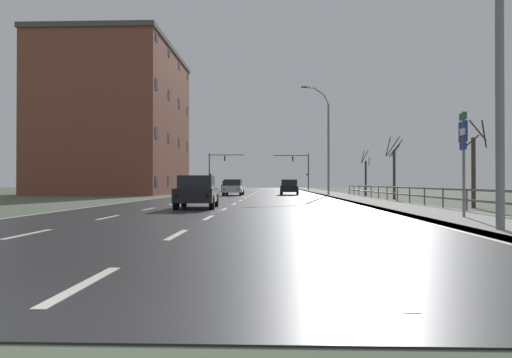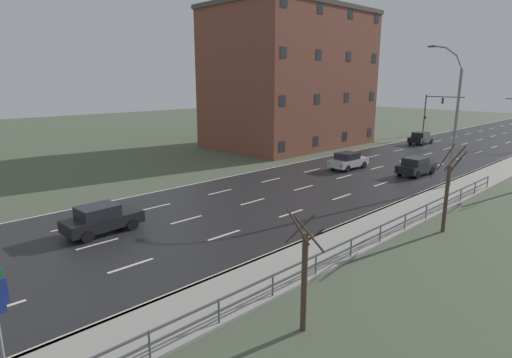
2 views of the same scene
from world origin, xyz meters
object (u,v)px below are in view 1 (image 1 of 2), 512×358
highway_sign (463,151)px  traffic_signal_right (302,166)px  car_far_right (233,187)px  car_near_left (289,187)px  brick_building (118,122)px  street_lamp_foreground (493,17)px  car_near_right (197,192)px  traffic_signal_left (216,166)px  car_far_left (229,186)px  street_lamp_midground (327,142)px

highway_sign → traffic_signal_right: bearing=91.5°
car_far_right → highway_sign: bearing=-70.5°
traffic_signal_right → car_near_left: 28.35m
car_far_right → brick_building: 17.34m
street_lamp_foreground → car_near_right: bearing=128.4°
street_lamp_foreground → highway_sign: street_lamp_foreground is taller
traffic_signal_right → car_far_right: bearing=-105.7°
car_near_right → car_near_left: bearing=75.8°
car_near_left → brick_building: brick_building is taller
traffic_signal_left → car_far_left: size_ratio=1.43×
street_lamp_midground → car_near_right: size_ratio=2.55×
traffic_signal_left → brick_building: 23.72m
car_far_left → street_lamp_foreground: bearing=-79.6°
street_lamp_foreground → brick_building: (-22.94, 42.15, 3.07)m
car_near_right → car_far_left: same height
street_lamp_midground → highway_sign: size_ratio=3.02×
car_near_left → brick_building: bearing=167.5°
street_lamp_foreground → car_near_right: street_lamp_foreground is taller
traffic_signal_left → car_near_right: 53.03m
traffic_signal_right → car_near_left: (-2.92, -28.02, -3.14)m
street_lamp_midground → traffic_signal_right: bearing=91.1°
car_near_left → car_near_right: bearing=-99.1°
street_lamp_midground → traffic_signal_right: street_lamp_midground is taller
car_near_right → brick_building: brick_building is taller
street_lamp_foreground → car_far_left: bearing=101.8°
street_lamp_midground → car_far_right: bearing=-179.9°
car_far_left → car_far_right: bearing=-84.7°
street_lamp_foreground → street_lamp_midground: (-0.04, 34.84, 0.03)m
street_lamp_midground → street_lamp_foreground: bearing=-89.9°
street_lamp_foreground → traffic_signal_right: 64.97m
car_near_left → traffic_signal_left: bearing=114.3°
car_near_left → brick_building: (-19.38, 5.21, 7.42)m
street_lamp_foreground → car_far_right: size_ratio=2.54×
highway_sign → car_far_left: (-12.33, 50.44, -1.46)m
traffic_signal_right → car_far_right: size_ratio=1.42×
street_lamp_foreground → street_lamp_midground: street_lamp_midground is taller
street_lamp_midground → traffic_signal_left: street_lamp_midground is taller
car_near_right → car_far_right: (-0.22, 23.65, 0.00)m
traffic_signal_right → brick_building: size_ratio=0.30×
highway_sign → car_near_left: size_ratio=0.85×
car_near_left → car_near_right: (-5.30, -25.77, 0.00)m
car_far_left → brick_building: 18.54m
car_far_right → brick_building: (-13.86, 7.33, 7.42)m
street_lamp_midground → car_far_left: street_lamp_midground is taller
street_lamp_foreground → traffic_signal_left: size_ratio=1.77×
street_lamp_foreground → street_lamp_midground: 34.84m
traffic_signal_right → car_near_left: traffic_signal_right is taller
traffic_signal_right → brick_building: (-22.30, -22.81, 4.29)m
traffic_signal_right → traffic_signal_left: (-13.67, -1.14, 0.02)m
car_near_left → street_lamp_midground: bearing=-28.3°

